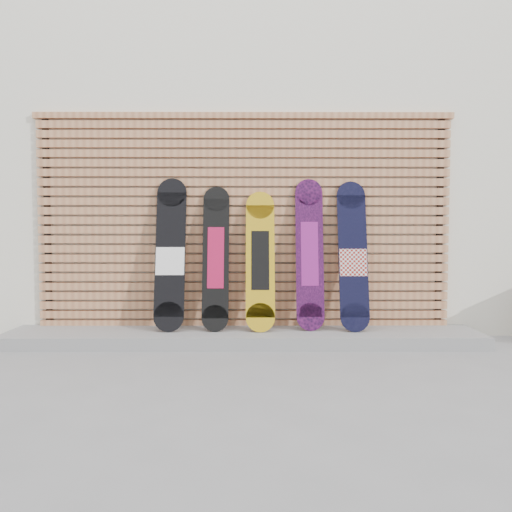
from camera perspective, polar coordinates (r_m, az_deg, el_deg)
The scene contains 9 objects.
ground at distance 4.30m, azimuth 0.37°, elevation -11.93°, with size 80.00×80.00×0.00m, color gray.
building at distance 7.70m, azimuth 3.87°, elevation 8.16°, with size 12.00×5.00×3.60m, color silver.
concrete_step at distance 4.94m, azimuth -1.47°, elevation -9.22°, with size 4.60×0.70×0.12m, color gray.
slat_wall at distance 5.12m, azimuth -1.42°, elevation 4.13°, with size 4.26×0.08×2.29m.
snowboard_0 at distance 5.00m, azimuth -9.76°, elevation 0.15°, with size 0.30×0.35×1.51m.
snowboard_1 at distance 4.95m, azimuth -4.62°, elevation -0.19°, with size 0.26×0.33×1.43m.
snowboard_2 at distance 4.93m, azimuth 0.49°, elevation -0.50°, with size 0.28×0.36×1.38m.
snowboard_3 at distance 4.99m, azimuth 6.14°, elevation 0.26°, with size 0.27×0.29×1.50m.
snowboard_4 at distance 5.02m, azimuth 11.01°, elevation -0.02°, with size 0.29×0.35×1.48m.
Camera 1 is at (-0.04, -4.15, 1.11)m, focal length 35.00 mm.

